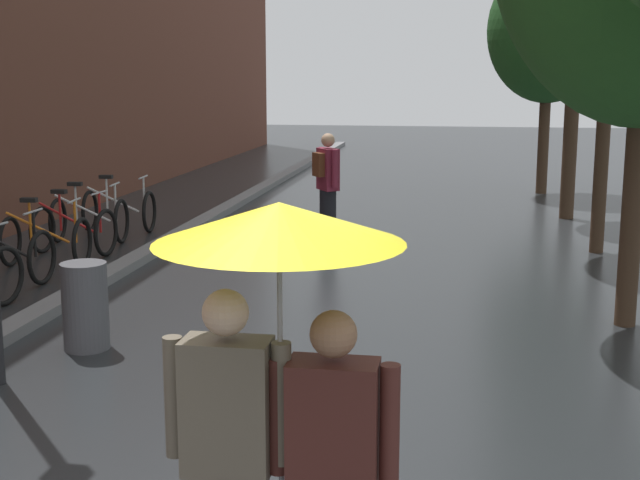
% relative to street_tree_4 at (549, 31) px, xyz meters
% --- Properties ---
extents(kerb_strip, '(0.30, 36.00, 0.12)m').
position_rel_street_tree_4_xyz_m(kerb_strip, '(-6.20, -5.84, -3.45)').
color(kerb_strip, slate).
rests_on(kerb_strip, ground).
extents(street_tree_4, '(2.61, 2.61, 5.07)m').
position_rel_street_tree_4_xyz_m(street_tree_4, '(0.00, 0.00, 0.00)').
color(street_tree_4, '#473323').
rests_on(street_tree_4, ground).
extents(parked_bicycle_3, '(1.09, 0.71, 0.96)m').
position_rel_street_tree_4_xyz_m(parked_bicycle_3, '(-7.42, -9.74, -3.13)').
color(parked_bicycle_3, black).
rests_on(parked_bicycle_3, ground).
extents(parked_bicycle_4, '(1.13, 0.79, 0.96)m').
position_rel_street_tree_4_xyz_m(parked_bicycle_4, '(-7.33, -8.79, -3.13)').
color(parked_bicycle_4, black).
rests_on(parked_bicycle_4, ground).
extents(parked_bicycle_5, '(1.12, 0.77, 0.96)m').
position_rel_street_tree_4_xyz_m(parked_bicycle_5, '(-7.31, -7.95, -3.13)').
color(parked_bicycle_5, black).
rests_on(parked_bicycle_5, ground).
extents(parked_bicycle_6, '(1.14, 0.80, 0.96)m').
position_rel_street_tree_4_xyz_m(parked_bicycle_6, '(-7.47, -7.05, -3.13)').
color(parked_bicycle_6, black).
rests_on(parked_bicycle_6, ground).
extents(parked_bicycle_7, '(1.13, 0.78, 0.96)m').
position_rel_street_tree_4_xyz_m(parked_bicycle_7, '(-7.37, -6.08, -3.13)').
color(parked_bicycle_7, black).
rests_on(parked_bicycle_7, ground).
extents(couple_under_umbrella, '(1.10, 1.10, 2.09)m').
position_rel_street_tree_4_xyz_m(couple_under_umbrella, '(-2.48, -16.15, -2.13)').
color(couple_under_umbrella, black).
rests_on(couple_under_umbrella, ground).
extents(litter_bin, '(0.44, 0.44, 0.85)m').
position_rel_street_tree_4_xyz_m(litter_bin, '(-5.26, -12.11, -3.08)').
color(litter_bin, '#4C4C51').
rests_on(litter_bin, ground).
extents(pedestrian_walking_midground, '(0.45, 0.51, 1.72)m').
position_rel_street_tree_4_xyz_m(pedestrian_walking_midground, '(-3.77, -6.55, -2.59)').
color(pedestrian_walking_midground, black).
rests_on(pedestrian_walking_midground, ground).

